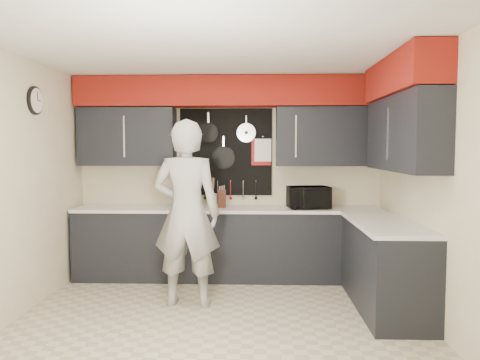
{
  "coord_description": "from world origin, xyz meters",
  "views": [
    {
      "loc": [
        0.35,
        -4.49,
        1.69
      ],
      "look_at": [
        0.18,
        0.5,
        1.34
      ],
      "focal_mm": 35.0,
      "sensor_mm": 36.0,
      "label": 1
    }
  ],
  "objects_px": {
    "microwave": "(308,197)",
    "person": "(187,213)",
    "coffee_maker": "(185,194)",
    "utensil_crock": "(213,200)",
    "knife_block": "(222,199)"
  },
  "relations": [
    {
      "from": "microwave",
      "to": "person",
      "type": "relative_size",
      "value": 0.25
    },
    {
      "from": "coffee_maker",
      "to": "person",
      "type": "relative_size",
      "value": 0.18
    },
    {
      "from": "microwave",
      "to": "coffee_maker",
      "type": "xyz_separation_m",
      "value": [
        -1.56,
        0.02,
        0.04
      ]
    },
    {
      "from": "person",
      "to": "utensil_crock",
      "type": "bearing_deg",
      "value": -95.01
    },
    {
      "from": "person",
      "to": "coffee_maker",
      "type": "bearing_deg",
      "value": -76.16
    },
    {
      "from": "microwave",
      "to": "knife_block",
      "type": "bearing_deg",
      "value": 167.49
    },
    {
      "from": "coffee_maker",
      "to": "person",
      "type": "distance_m",
      "value": 1.02
    },
    {
      "from": "coffee_maker",
      "to": "person",
      "type": "bearing_deg",
      "value": -98.71
    },
    {
      "from": "knife_block",
      "to": "utensil_crock",
      "type": "xyz_separation_m",
      "value": [
        -0.12,
        0.04,
        -0.02
      ]
    },
    {
      "from": "knife_block",
      "to": "person",
      "type": "relative_size",
      "value": 0.11
    },
    {
      "from": "microwave",
      "to": "coffee_maker",
      "type": "height_order",
      "value": "coffee_maker"
    },
    {
      "from": "utensil_crock",
      "to": "person",
      "type": "bearing_deg",
      "value": -99.67
    },
    {
      "from": "knife_block",
      "to": "utensil_crock",
      "type": "distance_m",
      "value": 0.13
    },
    {
      "from": "knife_block",
      "to": "utensil_crock",
      "type": "relative_size",
      "value": 1.29
    },
    {
      "from": "utensil_crock",
      "to": "coffee_maker",
      "type": "distance_m",
      "value": 0.36
    }
  ]
}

